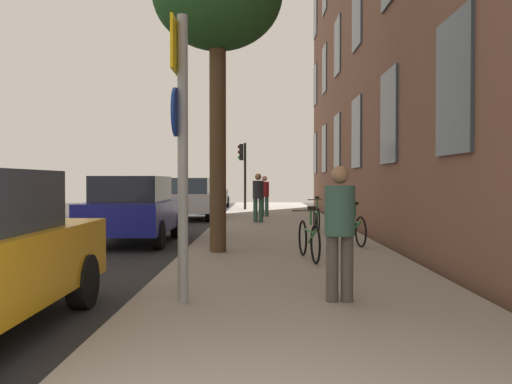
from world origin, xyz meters
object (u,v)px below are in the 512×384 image
bicycle_1 (353,228)px  bicycle_2 (317,217)px  pedestrian_1 (258,194)px  car_2 (190,198)px  car_3 (211,193)px  pedestrian_0 (340,224)px  sign_post (181,135)px  bicycle_0 (309,239)px  pedestrian_2 (265,193)px  traffic_light (243,164)px  car_1 (134,209)px

bicycle_1 → bicycle_2: (-0.45, 3.40, 0.01)m
pedestrian_1 → car_2: (-2.69, 3.06, -0.22)m
car_3 → pedestrian_0: bearing=-81.4°
sign_post → pedestrian_0: (1.84, 0.04, -1.03)m
sign_post → bicycle_0: (1.78, 3.47, -1.56)m
sign_post → pedestrian_2: size_ratio=2.07×
traffic_light → bicycle_0: bearing=-84.4°
pedestrian_0 → bicycle_1: bearing=79.0°
pedestrian_1 → car_1: 6.07m
pedestrian_0 → bicycle_0: bearing=90.9°
traffic_light → pedestrian_2: 5.69m
car_3 → bicycle_1: bearing=-75.3°
pedestrian_2 → car_1: (-3.24, -8.41, -0.19)m
sign_post → bicycle_2: size_ratio=1.92×
bicycle_0 → bicycle_2: size_ratio=1.00×
traffic_light → car_3: traffic_light is taller
bicycle_0 → pedestrian_1: pedestrian_1 is taller
bicycle_2 → pedestrian_1: (-1.65, 3.17, 0.56)m
bicycle_0 → traffic_light: bearing=95.6°
car_2 → car_3: 8.33m
sign_post → pedestrian_0: bearing=1.3°
sign_post → bicycle_2: sign_post is taller
bicycle_0 → bicycle_2: bicycle_2 is taller
pedestrian_1 → car_2: 4.08m
pedestrian_1 → car_3: size_ratio=0.38×
pedestrian_1 → car_2: bearing=131.3°
traffic_light → car_1: 14.11m
sign_post → car_1: sign_post is taller
pedestrian_2 → car_3: pedestrian_2 is taller
bicycle_1 → pedestrian_2: pedestrian_2 is taller
car_2 → car_3: (0.07, 8.33, 0.00)m
car_1 → pedestrian_0: bearing=-60.4°
car_1 → car_2: 8.34m
car_1 → car_3: bearing=88.7°
pedestrian_0 → pedestrian_2: bearing=92.8°
pedestrian_2 → car_3: (-2.86, 8.25, -0.19)m
bicycle_1 → car_2: (-4.79, 9.63, 0.35)m
sign_post → traffic_light: sign_post is taller
car_1 → car_2: bearing=87.9°
bicycle_1 → car_2: car_2 is taller
pedestrian_2 → car_1: size_ratio=0.40×
pedestrian_0 → car_2: pedestrian_0 is taller
sign_post → traffic_light: bearing=89.8°
pedestrian_2 → car_2: pedestrian_2 is taller
sign_post → pedestrian_2: 15.55m
car_1 → bicycle_1: bearing=-14.2°
traffic_light → bicycle_2: size_ratio=1.89×
bicycle_0 → car_1: car_1 is taller
car_3 → car_1: bearing=-91.3°
car_2 → bicycle_0: bearing=-73.1°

